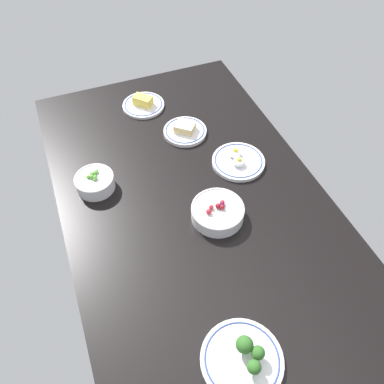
{
  "coord_description": "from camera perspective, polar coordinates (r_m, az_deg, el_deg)",
  "views": [
    {
      "loc": [
        -79.72,
        31.12,
        108.22
      ],
      "look_at": [
        0.0,
        0.0,
        6.0
      ],
      "focal_mm": 36.47,
      "sensor_mm": 36.0,
      "label": 1
    }
  ],
  "objects": [
    {
      "name": "dining_table",
      "position": [
        1.36,
        0.0,
        -1.08
      ],
      "size": [
        149.23,
        88.56,
        4.0
      ],
      "primitive_type": "cube",
      "color": "black",
      "rests_on": "ground"
    },
    {
      "name": "plate_cheese",
      "position": [
        1.71,
        -7.13,
        12.64
      ],
      "size": [
        17.74,
        17.74,
        4.98
      ],
      "color": "silver",
      "rests_on": "dining_table"
    },
    {
      "name": "bowl_berries",
      "position": [
        1.27,
        3.77,
        -2.91
      ],
      "size": [
        17.44,
        17.44,
        6.28
      ],
      "color": "silver",
      "rests_on": "dining_table"
    },
    {
      "name": "plate_eggs",
      "position": [
        1.46,
        6.76,
        4.57
      ],
      "size": [
        19.58,
        19.58,
        4.99
      ],
      "color": "silver",
      "rests_on": "dining_table"
    },
    {
      "name": "plate_broccoli",
      "position": [
        1.08,
        7.5,
        -22.99
      ],
      "size": [
        21.32,
        21.32,
        7.57
      ],
      "color": "silver",
      "rests_on": "dining_table"
    },
    {
      "name": "bowl_peas",
      "position": [
        1.39,
        -14.01,
        1.45
      ],
      "size": [
        13.66,
        13.66,
        6.47
      ],
      "color": "silver",
      "rests_on": "dining_table"
    },
    {
      "name": "plate_sandwich",
      "position": [
        1.57,
        -1.03,
        8.99
      ],
      "size": [
        17.16,
        17.16,
        4.68
      ],
      "color": "silver",
      "rests_on": "dining_table"
    }
  ]
}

